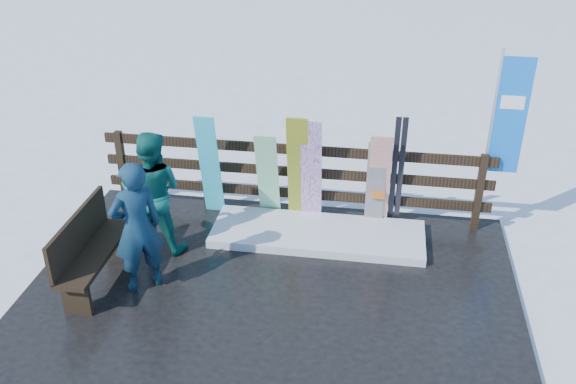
% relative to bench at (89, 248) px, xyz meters
% --- Properties ---
extents(ground, '(700.00, 700.00, 0.00)m').
position_rel_bench_xyz_m(ground, '(2.21, -0.14, -0.60)').
color(ground, white).
rests_on(ground, ground).
extents(deck, '(6.00, 5.00, 0.08)m').
position_rel_bench_xyz_m(deck, '(2.21, -0.14, -0.56)').
color(deck, black).
rests_on(deck, ground).
extents(fence, '(5.60, 0.10, 1.15)m').
position_rel_bench_xyz_m(fence, '(2.21, 2.06, 0.14)').
color(fence, black).
rests_on(fence, deck).
extents(snow_patch, '(2.93, 1.00, 0.12)m').
position_rel_bench_xyz_m(snow_patch, '(2.64, 1.46, -0.46)').
color(snow_patch, white).
rests_on(snow_patch, deck).
extents(bench, '(0.41, 1.50, 0.97)m').
position_rel_bench_xyz_m(bench, '(0.00, 0.00, 0.00)').
color(bench, black).
rests_on(bench, deck).
extents(snowboard_0, '(0.29, 0.36, 1.63)m').
position_rel_bench_xyz_m(snowboard_0, '(1.04, 1.84, 0.30)').
color(snowboard_0, '#32CBE6').
rests_on(snowboard_0, deck).
extents(snowboard_1, '(0.30, 0.40, 1.41)m').
position_rel_bench_xyz_m(snowboard_1, '(1.87, 1.84, 0.19)').
color(snowboard_1, white).
rests_on(snowboard_1, deck).
extents(snowboard_2, '(0.29, 0.33, 1.68)m').
position_rel_bench_xyz_m(snowboard_2, '(2.30, 1.84, 0.32)').
color(snowboard_2, '#F3FF25').
rests_on(snowboard_2, deck).
extents(snowboard_3, '(0.29, 0.31, 1.64)m').
position_rel_bench_xyz_m(snowboard_3, '(2.49, 1.84, 0.30)').
color(snowboard_3, white).
rests_on(snowboard_3, deck).
extents(snowboard_4, '(0.26, 0.26, 1.39)m').
position_rel_bench_xyz_m(snowboard_4, '(3.39, 1.84, 0.18)').
color(snowboard_4, black).
rests_on(snowboard_4, deck).
extents(snowboard_5, '(0.30, 0.33, 1.49)m').
position_rel_bench_xyz_m(snowboard_5, '(3.43, 1.84, 0.23)').
color(snowboard_5, silver).
rests_on(snowboard_5, deck).
extents(ski_pair_a, '(0.16, 0.29, 1.53)m').
position_rel_bench_xyz_m(ski_pair_a, '(2.34, 1.91, 0.25)').
color(ski_pair_a, maroon).
rests_on(ski_pair_a, deck).
extents(ski_pair_b, '(0.17, 0.26, 1.73)m').
position_rel_bench_xyz_m(ski_pair_b, '(3.67, 1.91, 0.35)').
color(ski_pair_b, black).
rests_on(ski_pair_b, deck).
extents(rental_flag, '(0.45, 0.04, 2.60)m').
position_rel_bench_xyz_m(rental_flag, '(5.01, 2.11, 1.09)').
color(rental_flag, silver).
rests_on(rental_flag, deck).
extents(person_front, '(0.74, 0.71, 1.70)m').
position_rel_bench_xyz_m(person_front, '(0.64, 0.03, 0.33)').
color(person_front, '#123E52').
rests_on(person_front, deck).
extents(person_back, '(0.85, 0.68, 1.69)m').
position_rel_bench_xyz_m(person_back, '(0.53, 0.88, 0.33)').
color(person_back, '#115C54').
rests_on(person_back, deck).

